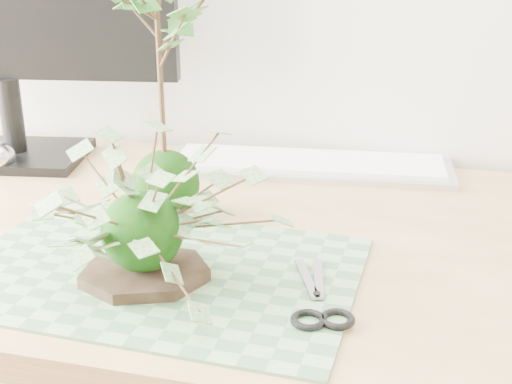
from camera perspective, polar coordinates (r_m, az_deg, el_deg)
desk at (r=1.06m, az=-1.42°, el=-7.41°), size 1.60×0.70×0.74m
cutting_mat at (r=0.92m, az=-7.85°, el=-6.29°), size 0.51×0.35×0.00m
stone_dish at (r=0.90m, az=-8.87°, el=-6.45°), size 0.21×0.21×0.01m
ivy_kokedama at (r=0.85m, az=-9.27°, el=-0.25°), size 0.34×0.34×0.20m
maple_kokedama at (r=1.00m, az=-7.90°, el=13.79°), size 0.25×0.25×0.42m
keyboard at (r=1.26m, az=4.26°, el=2.18°), size 0.51×0.20×0.02m
foil_ball at (r=1.32m, az=-19.79°, el=2.64°), size 0.05×0.05×0.05m
scissors at (r=0.82m, az=4.68°, el=-9.33°), size 0.08×0.17×0.01m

